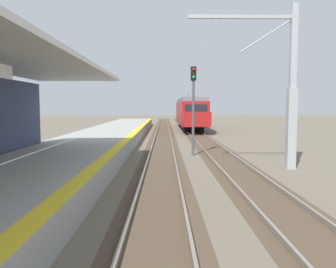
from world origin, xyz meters
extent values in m
cube|color=#999993|center=(-2.50, 16.00, 0.45)|extent=(5.00, 80.00, 0.90)
cube|color=yellow|center=(-0.25, 16.00, 0.90)|extent=(0.50, 80.00, 0.01)
cube|color=#4C3D2D|center=(1.90, 20.00, 0.00)|extent=(2.34, 120.00, 0.01)
cube|color=slate|center=(1.18, 20.00, 0.08)|extent=(0.08, 120.00, 0.15)
cube|color=slate|center=(2.62, 20.00, 0.08)|extent=(0.08, 120.00, 0.15)
cube|color=#4C3D2D|center=(5.30, 20.00, 0.00)|extent=(2.34, 120.00, 0.01)
cube|color=slate|center=(4.58, 20.00, 0.08)|extent=(0.08, 120.00, 0.15)
cube|color=slate|center=(6.02, 20.00, 0.08)|extent=(0.08, 120.00, 0.15)
cube|color=maroon|center=(5.30, 45.31, 2.07)|extent=(2.90, 18.00, 2.70)
cube|color=slate|center=(5.30, 45.31, 3.64)|extent=(2.67, 18.00, 0.44)
cube|color=black|center=(5.30, 36.29, 2.48)|extent=(2.32, 0.06, 1.21)
cube|color=maroon|center=(5.30, 35.51, 1.60)|extent=(2.78, 1.60, 1.49)
cube|color=black|center=(6.76, 45.31, 2.48)|extent=(0.04, 15.84, 0.86)
cylinder|color=#333333|center=(5.30, 48.91, 4.31)|extent=(0.06, 0.06, 0.90)
cube|color=black|center=(5.30, 39.46, 0.36)|extent=(2.17, 2.20, 0.72)
cube|color=black|center=(5.30, 51.16, 0.36)|extent=(2.17, 2.20, 0.72)
cylinder|color=#4C4C4C|center=(3.75, 21.13, 2.20)|extent=(0.16, 0.16, 4.40)
cube|color=black|center=(3.75, 21.13, 4.80)|extent=(0.32, 0.24, 0.80)
sphere|color=red|center=(3.75, 20.99, 5.02)|extent=(0.16, 0.16, 0.16)
sphere|color=green|center=(3.75, 20.99, 4.58)|extent=(0.16, 0.16, 0.16)
cube|color=#9EA3A8|center=(7.90, 16.66, 1.88)|extent=(0.40, 0.40, 3.75)
cube|color=#9EA3A8|center=(7.90, 16.66, 5.62)|extent=(0.28, 0.28, 3.75)
cube|color=#9EA3A8|center=(5.50, 16.66, 6.90)|extent=(4.80, 0.16, 0.16)
cylinder|color=#9EA3A8|center=(6.70, 16.66, 6.10)|extent=(2.47, 0.07, 1.60)
camera|label=1|loc=(2.07, 0.94, 2.90)|focal=36.72mm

